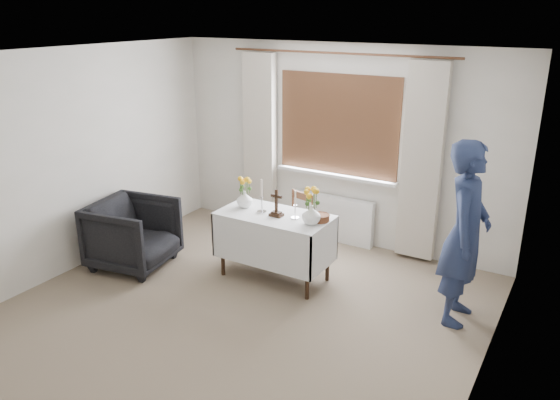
# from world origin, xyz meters

# --- Properties ---
(ground) EXTENTS (5.00, 5.00, 0.00)m
(ground) POSITION_xyz_m (0.00, 0.00, 0.00)
(ground) COLOR gray
(ground) RESTS_ON ground
(altar_table) EXTENTS (1.24, 0.64, 0.76)m
(altar_table) POSITION_xyz_m (-0.10, 1.12, 0.38)
(altar_table) COLOR white
(altar_table) RESTS_ON ground
(wooden_chair) EXTENTS (0.45, 0.45, 0.80)m
(wooden_chair) POSITION_xyz_m (-0.18, 1.69, 0.40)
(wooden_chair) COLOR #54321C
(wooden_chair) RESTS_ON ground
(armchair) EXTENTS (1.00, 0.98, 0.79)m
(armchair) POSITION_xyz_m (-1.68, 0.56, 0.40)
(armchair) COLOR black
(armchair) RESTS_ON ground
(person) EXTENTS (0.46, 0.67, 1.79)m
(person) POSITION_xyz_m (1.87, 1.31, 0.89)
(person) COLOR navy
(person) RESTS_ON ground
(radiator) EXTENTS (1.10, 0.10, 0.60)m
(radiator) POSITION_xyz_m (0.00, 2.42, 0.30)
(radiator) COLOR silver
(radiator) RESTS_ON ground
(wooden_cross) EXTENTS (0.14, 0.10, 0.30)m
(wooden_cross) POSITION_xyz_m (-0.06, 1.09, 0.91)
(wooden_cross) COLOR black
(wooden_cross) RESTS_ON altar_table
(candlestick_left) EXTENTS (0.13, 0.13, 0.38)m
(candlestick_left) POSITION_xyz_m (-0.25, 1.10, 0.95)
(candlestick_left) COLOR silver
(candlestick_left) RESTS_ON altar_table
(candlestick_right) EXTENTS (0.09, 0.09, 0.31)m
(candlestick_right) POSITION_xyz_m (0.15, 1.14, 0.92)
(candlestick_right) COLOR silver
(candlestick_right) RESTS_ON altar_table
(flower_vase_left) EXTENTS (0.24, 0.24, 0.19)m
(flower_vase_left) POSITION_xyz_m (-0.51, 1.15, 0.86)
(flower_vase_left) COLOR white
(flower_vase_left) RESTS_ON altar_table
(flower_vase_right) EXTENTS (0.25, 0.25, 0.21)m
(flower_vase_right) POSITION_xyz_m (0.37, 1.08, 0.87)
(flower_vase_right) COLOR white
(flower_vase_right) RESTS_ON altar_table
(wicker_basket) EXTENTS (0.26, 0.26, 0.07)m
(wicker_basket) POSITION_xyz_m (0.41, 1.20, 0.80)
(wicker_basket) COLOR brown
(wicker_basket) RESTS_ON altar_table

